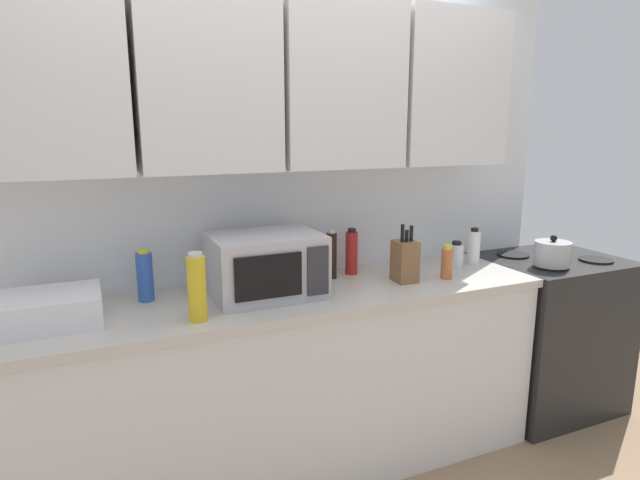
{
  "coord_description": "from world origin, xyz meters",
  "views": [
    {
      "loc": [
        -0.8,
        -2.47,
        1.65
      ],
      "look_at": [
        0.18,
        -0.25,
        1.12
      ],
      "focal_mm": 29.78,
      "sensor_mm": 36.0,
      "label": 1
    }
  ],
  "objects_px": {
    "bottle_yellow_mustard": "(197,288)",
    "bottle_clear_tall": "(456,256)",
    "bottle_spice_jar": "(447,263)",
    "knife_block": "(405,261)",
    "microwave": "(266,265)",
    "stove_range": "(547,332)",
    "dish_rack": "(48,309)",
    "bottle_blue_cleaner": "(145,276)",
    "bottle_white_jar": "(474,247)",
    "bottle_red_sauce": "(352,252)",
    "bottle_soy_dark": "(331,255)",
    "kettle": "(552,253)"
  },
  "relations": [
    {
      "from": "bottle_soy_dark",
      "to": "bottle_clear_tall",
      "type": "height_order",
      "value": "bottle_soy_dark"
    },
    {
      "from": "dish_rack",
      "to": "bottle_spice_jar",
      "type": "bearing_deg",
      "value": -3.28
    },
    {
      "from": "dish_rack",
      "to": "bottle_blue_cleaner",
      "type": "xyz_separation_m",
      "value": [
        0.37,
        0.14,
        0.05
      ]
    },
    {
      "from": "bottle_clear_tall",
      "to": "bottle_white_jar",
      "type": "bearing_deg",
      "value": 16.06
    },
    {
      "from": "bottle_spice_jar",
      "to": "knife_block",
      "type": "bearing_deg",
      "value": 168.85
    },
    {
      "from": "bottle_white_jar",
      "to": "bottle_clear_tall",
      "type": "relative_size",
      "value": 1.36
    },
    {
      "from": "knife_block",
      "to": "bottle_clear_tall",
      "type": "xyz_separation_m",
      "value": [
        0.38,
        0.1,
        -0.04
      ]
    },
    {
      "from": "bottle_red_sauce",
      "to": "microwave",
      "type": "bearing_deg",
      "value": -162.39
    },
    {
      "from": "bottle_clear_tall",
      "to": "bottle_soy_dark",
      "type": "bearing_deg",
      "value": 171.52
    },
    {
      "from": "microwave",
      "to": "bottle_white_jar",
      "type": "distance_m",
      "value": 1.22
    },
    {
      "from": "bottle_spice_jar",
      "to": "dish_rack",
      "type": "bearing_deg",
      "value": 176.72
    },
    {
      "from": "bottle_yellow_mustard",
      "to": "bottle_clear_tall",
      "type": "bearing_deg",
      "value": 9.13
    },
    {
      "from": "stove_range",
      "to": "bottle_white_jar",
      "type": "distance_m",
      "value": 0.74
    },
    {
      "from": "bottle_red_sauce",
      "to": "bottle_blue_cleaner",
      "type": "bearing_deg",
      "value": -178.8
    },
    {
      "from": "bottle_yellow_mustard",
      "to": "bottle_white_jar",
      "type": "bearing_deg",
      "value": 9.82
    },
    {
      "from": "kettle",
      "to": "bottle_blue_cleaner",
      "type": "bearing_deg",
      "value": 171.53
    },
    {
      "from": "bottle_yellow_mustard",
      "to": "bottle_blue_cleaner",
      "type": "bearing_deg",
      "value": 115.41
    },
    {
      "from": "bottle_spice_jar",
      "to": "bottle_blue_cleaner",
      "type": "distance_m",
      "value": 1.43
    },
    {
      "from": "stove_range",
      "to": "bottle_blue_cleaner",
      "type": "bearing_deg",
      "value": 175.75
    },
    {
      "from": "kettle",
      "to": "knife_block",
      "type": "distance_m",
      "value": 0.87
    },
    {
      "from": "kettle",
      "to": "bottle_yellow_mustard",
      "type": "distance_m",
      "value": 1.89
    },
    {
      "from": "bottle_soy_dark",
      "to": "microwave",
      "type": "bearing_deg",
      "value": -160.64
    },
    {
      "from": "bottle_white_jar",
      "to": "bottle_red_sauce",
      "type": "relative_size",
      "value": 0.84
    },
    {
      "from": "bottle_red_sauce",
      "to": "dish_rack",
      "type": "bearing_deg",
      "value": -173.15
    },
    {
      "from": "microwave",
      "to": "bottle_soy_dark",
      "type": "bearing_deg",
      "value": 19.36
    },
    {
      "from": "kettle",
      "to": "bottle_clear_tall",
      "type": "xyz_separation_m",
      "value": [
        -0.48,
        0.2,
        -0.01
      ]
    },
    {
      "from": "microwave",
      "to": "stove_range",
      "type": "bearing_deg",
      "value": -0.81
    },
    {
      "from": "bottle_yellow_mustard",
      "to": "bottle_white_jar",
      "type": "relative_size",
      "value": 1.37
    },
    {
      "from": "dish_rack",
      "to": "bottle_red_sauce",
      "type": "distance_m",
      "value": 1.39
    },
    {
      "from": "bottle_soy_dark",
      "to": "bottle_red_sauce",
      "type": "relative_size",
      "value": 1.03
    },
    {
      "from": "stove_range",
      "to": "dish_rack",
      "type": "bearing_deg",
      "value": 179.56
    },
    {
      "from": "stove_range",
      "to": "bottle_yellow_mustard",
      "type": "relative_size",
      "value": 3.33
    },
    {
      "from": "knife_block",
      "to": "bottle_red_sauce",
      "type": "height_order",
      "value": "knife_block"
    },
    {
      "from": "stove_range",
      "to": "bottle_soy_dark",
      "type": "xyz_separation_m",
      "value": [
        -1.33,
        0.16,
        0.57
      ]
    },
    {
      "from": "bottle_spice_jar",
      "to": "bottle_white_jar",
      "type": "relative_size",
      "value": 0.86
    },
    {
      "from": "bottle_blue_cleaner",
      "to": "dish_rack",
      "type": "bearing_deg",
      "value": -158.69
    },
    {
      "from": "stove_range",
      "to": "dish_rack",
      "type": "height_order",
      "value": "dish_rack"
    },
    {
      "from": "bottle_clear_tall",
      "to": "bottle_yellow_mustard",
      "type": "bearing_deg",
      "value": -170.87
    },
    {
      "from": "stove_range",
      "to": "bottle_yellow_mustard",
      "type": "xyz_separation_m",
      "value": [
        -2.06,
        -0.17,
        0.58
      ]
    },
    {
      "from": "kettle",
      "to": "bottle_yellow_mustard",
      "type": "bearing_deg",
      "value": -179.1
    },
    {
      "from": "bottle_spice_jar",
      "to": "bottle_red_sauce",
      "type": "distance_m",
      "value": 0.48
    },
    {
      "from": "knife_block",
      "to": "bottle_yellow_mustard",
      "type": "bearing_deg",
      "value": -172.76
    },
    {
      "from": "bottle_yellow_mustard",
      "to": "bottle_white_jar",
      "type": "height_order",
      "value": "bottle_yellow_mustard"
    },
    {
      "from": "dish_rack",
      "to": "bottle_yellow_mustard",
      "type": "xyz_separation_m",
      "value": [
        0.53,
        -0.19,
        0.07
      ]
    },
    {
      "from": "bottle_blue_cleaner",
      "to": "stove_range",
      "type": "bearing_deg",
      "value": -4.25
    },
    {
      "from": "knife_block",
      "to": "kettle",
      "type": "bearing_deg",
      "value": -6.7
    },
    {
      "from": "dish_rack",
      "to": "bottle_red_sauce",
      "type": "xyz_separation_m",
      "value": [
        1.38,
        0.17,
        0.05
      ]
    },
    {
      "from": "kettle",
      "to": "bottle_yellow_mustard",
      "type": "height_order",
      "value": "bottle_yellow_mustard"
    },
    {
      "from": "stove_range",
      "to": "microwave",
      "type": "xyz_separation_m",
      "value": [
        -1.72,
        0.02,
        0.59
      ]
    },
    {
      "from": "stove_range",
      "to": "bottle_clear_tall",
      "type": "distance_m",
      "value": 0.83
    }
  ]
}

